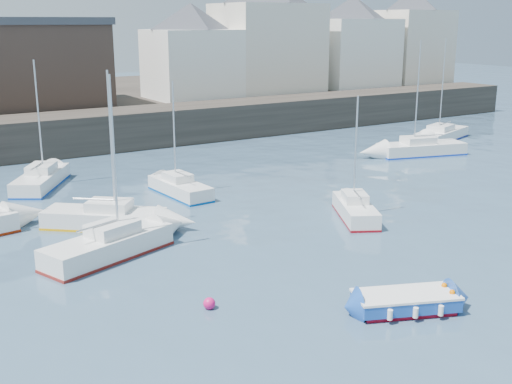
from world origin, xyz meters
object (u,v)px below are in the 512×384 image
sailboat_b (105,218)px  sailboat_f (180,187)px  blue_dinghy (405,301)px  buoy_near (209,309)px  buoy_far (105,218)px  sailboat_d (421,148)px  sailboat_g (442,134)px  sailboat_h (41,179)px  sailboat_c (355,209)px  sailboat_a (109,245)px  buoy_mid (356,215)px

sailboat_b → sailboat_f: size_ratio=1.17×
blue_dinghy → buoy_near: bearing=146.3°
sailboat_f → buoy_far: 5.78m
sailboat_d → buoy_near: 31.14m
buoy_near → sailboat_g: bearing=30.4°
buoy_near → buoy_far: 12.78m
sailboat_f → buoy_far: size_ratio=15.58×
sailboat_f → sailboat_h: 9.13m
sailboat_c → sailboat_f: size_ratio=0.95×
sailboat_b → sailboat_d: size_ratio=0.90×
sailboat_f → sailboat_b: bearing=-148.1°
sailboat_c → buoy_near: sailboat_c is taller
sailboat_d → sailboat_g: sailboat_d is taller
buoy_far → blue_dinghy: bearing=-72.0°
sailboat_g → sailboat_h: (-34.04, 1.64, 0.02)m
sailboat_a → sailboat_d: sailboat_d is taller
sailboat_b → buoy_near: bearing=-89.8°
sailboat_c → sailboat_g: sailboat_g is taller
sailboat_h → buoy_mid: bearing=-49.4°
sailboat_f → sailboat_a: bearing=-132.2°
sailboat_f → blue_dinghy: bearing=-89.9°
sailboat_d → sailboat_h: size_ratio=1.11×
buoy_near → buoy_mid: 13.62m
sailboat_b → sailboat_f: 6.93m
buoy_mid → buoy_near: bearing=-153.2°
sailboat_a → sailboat_b: size_ratio=1.01×
sailboat_b → sailboat_h: (-0.70, 9.99, -0.00)m
blue_dinghy → sailboat_b: 16.23m
sailboat_c → sailboat_g: (21.57, 13.82, 0.00)m
sailboat_a → sailboat_h: size_ratio=1.02×
sailboat_b → sailboat_c: (11.76, -5.47, -0.02)m
sailboat_c → buoy_mid: bearing=44.4°
sailboat_g → sailboat_h: sailboat_g is taller
sailboat_h → buoy_far: (1.21, -8.41, -0.51)m
sailboat_b → buoy_near: (0.04, -11.19, -0.51)m
blue_dinghy → sailboat_g: size_ratio=0.47×
sailboat_a → sailboat_b: sailboat_a is taller
sailboat_h → sailboat_d: bearing=-11.1°
blue_dinghy → sailboat_f: size_ratio=0.60×
sailboat_a → buoy_far: (1.77, 5.79, -0.56)m
sailboat_d → buoy_near: (-26.86, -15.74, -0.53)m
sailboat_b → sailboat_d: (26.90, 4.55, 0.02)m
sailboat_f → buoy_near: sailboat_f is taller
sailboat_h → buoy_far: 8.51m
sailboat_f → sailboat_g: bearing=9.7°
blue_dinghy → buoy_far: bearing=108.0°
blue_dinghy → sailboat_c: 11.27m
sailboat_f → sailboat_g: (27.46, 4.69, 0.02)m
sailboat_f → buoy_far: (-5.37, -2.08, -0.47)m
blue_dinghy → buoy_mid: bearing=58.1°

